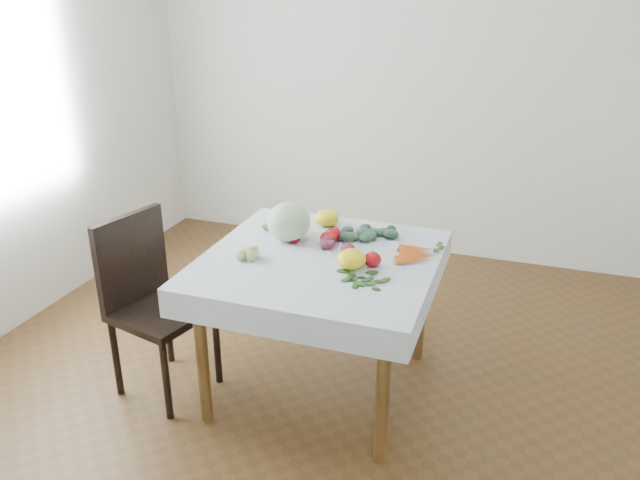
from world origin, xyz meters
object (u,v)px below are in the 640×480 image
at_px(carrot_bunch, 416,254).
at_px(heirloom_back, 327,217).
at_px(table, 320,276).
at_px(chair, 149,293).
at_px(cabbage, 289,222).

bearing_deg(carrot_bunch, heirloom_back, 154.73).
relative_size(table, chair, 1.06).
height_order(table, cabbage, cabbage).
distance_m(table, heirloom_back, 0.45).
bearing_deg(cabbage, chair, -146.25).
distance_m(cabbage, heirloom_back, 0.29).
xyz_separation_m(table, heirloom_back, (-0.11, 0.41, 0.15)).
distance_m(heirloom_back, carrot_bunch, 0.61).
xyz_separation_m(chair, cabbage, (0.61, 0.41, 0.32)).
relative_size(chair, cabbage, 4.18).
bearing_deg(carrot_bunch, cabbage, -179.86).
height_order(chair, heirloom_back, chair).
bearing_deg(table, cabbage, 145.73).
relative_size(table, heirloom_back, 7.53).
relative_size(chair, heirloom_back, 7.08).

